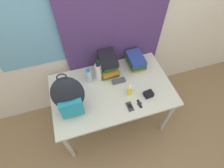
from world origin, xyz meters
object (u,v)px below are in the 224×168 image
(sunglasses_case, at_px, (119,81))
(wristwatch, at_px, (139,104))
(sports_bottle, at_px, (99,72))
(water_bottle, at_px, (89,76))
(backpack, at_px, (69,96))
(sunscreen_bottle, at_px, (130,91))
(cell_phone, at_px, (130,107))
(book_stack_left, at_px, (108,65))
(camera_pouch, at_px, (149,94))
(book_stack_center, at_px, (136,61))

(sunglasses_case, bearing_deg, wristwatch, -71.08)
(sports_bottle, bearing_deg, water_bottle, -179.55)
(backpack, bearing_deg, sunscreen_bottle, -0.72)
(sunscreen_bottle, relative_size, wristwatch, 1.51)
(backpack, xyz_separation_m, sunglasses_case, (0.56, 0.19, -0.22))
(sports_bottle, distance_m, wristwatch, 0.57)
(sports_bottle, bearing_deg, cell_phone, -65.72)
(backpack, distance_m, sunscreen_bottle, 0.64)
(book_stack_left, relative_size, sunscreen_bottle, 1.81)
(water_bottle, height_order, camera_pouch, water_bottle)
(backpack, height_order, sunscreen_bottle, backpack)
(backpack, bearing_deg, cell_phone, -15.44)
(book_stack_center, distance_m, sunscreen_bottle, 0.43)
(book_stack_left, bearing_deg, sunscreen_bottle, -71.04)
(book_stack_left, relative_size, sunglasses_case, 1.87)
(water_bottle, relative_size, wristwatch, 1.81)
(sunscreen_bottle, bearing_deg, sports_bottle, 129.41)
(sunglasses_case, bearing_deg, backpack, -161.37)
(sports_bottle, xyz_separation_m, camera_pouch, (0.45, -0.39, -0.09))
(water_bottle, relative_size, cell_phone, 1.73)
(water_bottle, relative_size, sunscreen_bottle, 1.20)
(water_bottle, xyz_separation_m, wristwatch, (0.43, -0.46, -0.08))
(book_stack_left, height_order, wristwatch, book_stack_left)
(sunglasses_case, bearing_deg, book_stack_left, 112.09)
(water_bottle, bearing_deg, cell_phone, -54.91)
(sunscreen_bottle, bearing_deg, sunglasses_case, 105.95)
(sunscreen_bottle, height_order, cell_phone, sunscreen_bottle)
(wristwatch, bearing_deg, backpack, 167.21)
(sunglasses_case, bearing_deg, book_stack_center, 33.26)
(backpack, bearing_deg, wristwatch, -12.79)
(book_stack_left, bearing_deg, camera_pouch, -54.60)
(cell_phone, bearing_deg, wristwatch, 1.57)
(book_stack_center, bearing_deg, sunglasses_case, -146.74)
(book_stack_left, distance_m, cell_phone, 0.54)
(book_stack_center, height_order, water_bottle, water_bottle)
(backpack, height_order, water_bottle, backpack)
(cell_phone, xyz_separation_m, camera_pouch, (0.24, 0.07, 0.02))
(sports_bottle, xyz_separation_m, sunscreen_bottle, (0.26, -0.31, -0.04))
(book_stack_left, relative_size, sports_bottle, 1.15)
(cell_phone, height_order, sunglasses_case, sunglasses_case)
(wristwatch, bearing_deg, sunglasses_case, 108.92)
(cell_phone, bearing_deg, book_stack_left, 98.75)
(cell_phone, height_order, camera_pouch, camera_pouch)
(sunscreen_bottle, distance_m, sunglasses_case, 0.21)
(book_stack_center, xyz_separation_m, sunglasses_case, (-0.27, -0.18, -0.06))
(sports_bottle, bearing_deg, sunscreen_bottle, -50.59)
(sports_bottle, relative_size, sunscreen_bottle, 1.58)
(backpack, distance_m, sunglasses_case, 0.63)
(wristwatch, bearing_deg, sunscreen_bottle, 112.75)
(book_stack_center, xyz_separation_m, camera_pouch, (-0.03, -0.45, -0.05))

